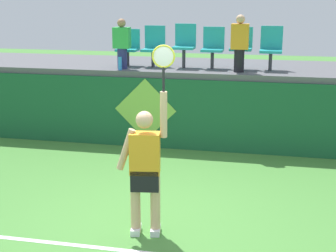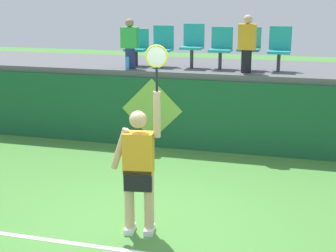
# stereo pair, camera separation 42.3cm
# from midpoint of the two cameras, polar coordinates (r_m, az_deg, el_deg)

# --- Properties ---
(ground_plane) EXTENTS (40.00, 40.00, 0.00)m
(ground_plane) POSITION_cam_midpoint_polar(r_m,az_deg,el_deg) (7.12, -4.10, -10.88)
(ground_plane) COLOR #478438
(court_back_wall) EXTENTS (13.58, 0.20, 1.43)m
(court_back_wall) POSITION_cam_midpoint_polar(r_m,az_deg,el_deg) (10.17, 1.43, 1.30)
(court_back_wall) COLOR #195633
(court_back_wall) RESTS_ON ground_plane
(spectator_platform) EXTENTS (13.58, 2.43, 0.12)m
(spectator_platform) POSITION_cam_midpoint_polar(r_m,az_deg,el_deg) (11.15, 2.59, 6.53)
(spectator_platform) COLOR #56565B
(spectator_platform) RESTS_ON court_back_wall
(court_baseline_stripe) EXTENTS (12.22, 0.08, 0.01)m
(court_baseline_stripe) POSITION_cam_midpoint_polar(r_m,az_deg,el_deg) (6.46, -6.10, -13.77)
(court_baseline_stripe) COLOR white
(court_baseline_stripe) RESTS_ON ground_plane
(tennis_player) EXTENTS (0.75, 0.31, 2.47)m
(tennis_player) POSITION_cam_midpoint_polar(r_m,az_deg,el_deg) (6.52, -4.40, -4.54)
(tennis_player) COLOR white
(tennis_player) RESTS_ON ground_plane
(water_bottle) EXTENTS (0.08, 0.08, 0.27)m
(water_bottle) POSITION_cam_midpoint_polar(r_m,az_deg,el_deg) (10.43, -6.56, 6.96)
(water_bottle) COLOR #338CE5
(water_bottle) RESTS_ON spectator_platform
(stadium_chair_0) EXTENTS (0.44, 0.42, 0.77)m
(stadium_chair_0) POSITION_cam_midpoint_polar(r_m,az_deg,el_deg) (11.02, -5.55, 8.89)
(stadium_chair_0) COLOR #38383D
(stadium_chair_0) RESTS_ON spectator_platform
(stadium_chair_1) EXTENTS (0.44, 0.42, 0.85)m
(stadium_chair_1) POSITION_cam_midpoint_polar(r_m,az_deg,el_deg) (10.87, -2.72, 9.03)
(stadium_chair_1) COLOR #38383D
(stadium_chair_1) RESTS_ON spectator_platform
(stadium_chair_2) EXTENTS (0.44, 0.42, 0.90)m
(stadium_chair_2) POSITION_cam_midpoint_polar(r_m,az_deg,el_deg) (10.71, 0.72, 9.23)
(stadium_chair_2) COLOR #38383D
(stadium_chair_2) RESTS_ON spectator_platform
(stadium_chair_3) EXTENTS (0.44, 0.42, 0.84)m
(stadium_chair_3) POSITION_cam_midpoint_polar(r_m,az_deg,el_deg) (10.61, 3.91, 8.94)
(stadium_chair_3) COLOR #38383D
(stadium_chair_3) RESTS_ON spectator_platform
(stadium_chair_4) EXTENTS (0.44, 0.42, 0.85)m
(stadium_chair_4) POSITION_cam_midpoint_polar(r_m,az_deg,el_deg) (10.54, 7.03, 8.93)
(stadium_chair_4) COLOR #38383D
(stadium_chair_4) RESTS_ON spectator_platform
(stadium_chair_5) EXTENTS (0.44, 0.42, 0.87)m
(stadium_chair_5) POSITION_cam_midpoint_polar(r_m,az_deg,el_deg) (10.51, 10.33, 8.76)
(stadium_chair_5) COLOR #38383D
(stadium_chair_5) RESTS_ON spectator_platform
(spectator_0) EXTENTS (0.34, 0.20, 1.11)m
(spectator_0) POSITION_cam_midpoint_polar(r_m,az_deg,el_deg) (10.12, 6.83, 9.24)
(spectator_0) COLOR black
(spectator_0) RESTS_ON spectator_platform
(spectator_1) EXTENTS (0.34, 0.20, 1.02)m
(spectator_1) POSITION_cam_midpoint_polar(r_m,az_deg,el_deg) (10.57, -6.34, 9.19)
(spectator_1) COLOR navy
(spectator_1) RESTS_ON spectator_platform
(wall_signage_mount) EXTENTS (1.27, 0.01, 1.42)m
(wall_signage_mount) POSITION_cam_midpoint_polar(r_m,az_deg,el_deg) (10.46, -3.66, -2.37)
(wall_signage_mount) COLOR #195633
(wall_signage_mount) RESTS_ON ground_plane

